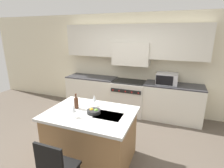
{
  "coord_description": "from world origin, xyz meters",
  "views": [
    {
      "loc": [
        1.19,
        -2.54,
        2.2
      ],
      "look_at": [
        -0.05,
        0.71,
        1.17
      ],
      "focal_mm": 28.0,
      "sensor_mm": 36.0,
      "label": 1
    }
  ],
  "objects": [
    {
      "name": "back_cabinetry",
      "position": [
        0.0,
        2.15,
        1.6
      ],
      "size": [
        10.0,
        0.46,
        2.7
      ],
      "color": "beige",
      "rests_on": "ground_plane"
    },
    {
      "name": "fruit_bowl",
      "position": [
        -0.03,
        -0.19,
        0.95
      ],
      "size": [
        0.23,
        0.23,
        0.09
      ],
      "color": "black",
      "rests_on": "kitchen_island"
    },
    {
      "name": "island_chair",
      "position": [
        -0.12,
        -1.09,
        0.54
      ],
      "size": [
        0.42,
        0.4,
        0.95
      ],
      "color": "black",
      "rests_on": "ground_plane"
    },
    {
      "name": "wine_bottle",
      "position": [
        -0.4,
        -0.12,
        1.02
      ],
      "size": [
        0.08,
        0.08,
        0.27
      ],
      "color": "#422314",
      "rests_on": "kitchen_island"
    },
    {
      "name": "wine_glass_near",
      "position": [
        -0.26,
        -0.42,
        1.06
      ],
      "size": [
        0.07,
        0.07,
        0.21
      ],
      "color": "white",
      "rests_on": "kitchen_island"
    },
    {
      "name": "range_stove",
      "position": [
        0.0,
        1.89,
        0.46
      ],
      "size": [
        0.87,
        0.7,
        0.92
      ],
      "color": "beige",
      "rests_on": "ground_plane"
    },
    {
      "name": "wine_glass_far",
      "position": [
        -0.15,
        0.09,
        1.06
      ],
      "size": [
        0.07,
        0.07,
        0.21
      ],
      "color": "white",
      "rests_on": "kitchen_island"
    },
    {
      "name": "kitchen_island",
      "position": [
        -0.1,
        -0.18,
        0.46
      ],
      "size": [
        1.46,
        1.06,
        0.92
      ],
      "color": "olive",
      "rests_on": "ground_plane"
    },
    {
      "name": "microwave",
      "position": [
        0.97,
        1.9,
        1.08
      ],
      "size": [
        0.51,
        0.39,
        0.28
      ],
      "color": "#B7B7BC",
      "rests_on": "back_counter"
    },
    {
      "name": "ground_plane",
      "position": [
        0.0,
        0.0,
        0.0
      ],
      "size": [
        10.0,
        10.0,
        0.0
      ],
      "primitive_type": "plane",
      "color": "brown"
    },
    {
      "name": "back_counter",
      "position": [
        -0.0,
        1.91,
        0.47
      ],
      "size": [
        3.75,
        0.62,
        0.94
      ],
      "color": "silver",
      "rests_on": "ground_plane"
    }
  ]
}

